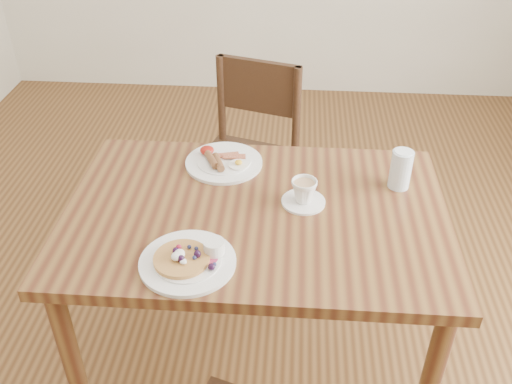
{
  "coord_description": "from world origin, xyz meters",
  "views": [
    {
      "loc": [
        0.11,
        -1.42,
        1.83
      ],
      "look_at": [
        0.0,
        0.0,
        0.82
      ],
      "focal_mm": 40.0,
      "sensor_mm": 36.0,
      "label": 1
    }
  ],
  "objects_px": {
    "chair_far": "(248,153)",
    "breakfast_plate": "(223,161)",
    "water_glass": "(401,169)",
    "pancake_plate": "(189,259)",
    "dining_table": "(256,235)",
    "teacup_saucer": "(304,193)"
  },
  "relations": [
    {
      "from": "dining_table",
      "to": "teacup_saucer",
      "type": "relative_size",
      "value": 8.57
    },
    {
      "from": "dining_table",
      "to": "water_glass",
      "type": "xyz_separation_m",
      "value": [
        0.46,
        0.17,
        0.17
      ]
    },
    {
      "from": "breakfast_plate",
      "to": "water_glass",
      "type": "relative_size",
      "value": 2.04
    },
    {
      "from": "pancake_plate",
      "to": "water_glass",
      "type": "distance_m",
      "value": 0.76
    },
    {
      "from": "pancake_plate",
      "to": "breakfast_plate",
      "type": "bearing_deg",
      "value": 86.76
    },
    {
      "from": "water_glass",
      "to": "pancake_plate",
      "type": "bearing_deg",
      "value": -145.81
    },
    {
      "from": "chair_far",
      "to": "pancake_plate",
      "type": "height_order",
      "value": "chair_far"
    },
    {
      "from": "breakfast_plate",
      "to": "water_glass",
      "type": "distance_m",
      "value": 0.61
    },
    {
      "from": "pancake_plate",
      "to": "breakfast_plate",
      "type": "relative_size",
      "value": 1.0
    },
    {
      "from": "dining_table",
      "to": "teacup_saucer",
      "type": "distance_m",
      "value": 0.21
    },
    {
      "from": "teacup_saucer",
      "to": "water_glass",
      "type": "height_order",
      "value": "water_glass"
    },
    {
      "from": "teacup_saucer",
      "to": "water_glass",
      "type": "distance_m",
      "value": 0.33
    },
    {
      "from": "pancake_plate",
      "to": "breakfast_plate",
      "type": "xyz_separation_m",
      "value": [
        0.03,
        0.52,
        -0.0
      ]
    },
    {
      "from": "dining_table",
      "to": "breakfast_plate",
      "type": "xyz_separation_m",
      "value": [
        -0.14,
        0.26,
        0.11
      ]
    },
    {
      "from": "pancake_plate",
      "to": "teacup_saucer",
      "type": "distance_m",
      "value": 0.44
    },
    {
      "from": "chair_far",
      "to": "breakfast_plate",
      "type": "distance_m",
      "value": 0.57
    },
    {
      "from": "dining_table",
      "to": "water_glass",
      "type": "height_order",
      "value": "water_glass"
    },
    {
      "from": "pancake_plate",
      "to": "water_glass",
      "type": "height_order",
      "value": "water_glass"
    },
    {
      "from": "teacup_saucer",
      "to": "dining_table",
      "type": "bearing_deg",
      "value": -160.76
    },
    {
      "from": "dining_table",
      "to": "chair_far",
      "type": "height_order",
      "value": "chair_far"
    },
    {
      "from": "chair_far",
      "to": "teacup_saucer",
      "type": "xyz_separation_m",
      "value": [
        0.24,
        -0.71,
        0.29
      ]
    },
    {
      "from": "chair_far",
      "to": "breakfast_plate",
      "type": "height_order",
      "value": "chair_far"
    }
  ]
}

